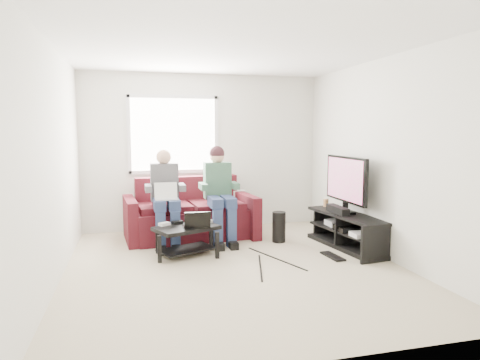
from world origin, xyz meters
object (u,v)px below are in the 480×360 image
tv (346,181)px  subwoofer (279,227)px  coffee_table (187,234)px  end_table (239,211)px  sofa (190,216)px  tv_stand (348,233)px

tv → subwoofer: size_ratio=2.42×
coffee_table → end_table: (1.06, 1.39, 0.00)m
sofa → subwoofer: (1.25, -0.63, -0.11)m
sofa → end_table: 0.97m
sofa → end_table: bearing=23.6°
coffee_table → tv_stand: bearing=-4.3°
sofa → subwoofer: 1.40m
tv_stand → end_table: end_table is taller
sofa → end_table: sofa is taller
coffee_table → end_table: end_table is taller
tv → subwoofer: tv is taller
tv → sofa: bearing=152.8°
subwoofer → sofa: bearing=153.4°
sofa → tv_stand: bearing=-29.3°
sofa → tv: size_ratio=1.86×
sofa → coffee_table: (-0.18, -1.01, -0.04)m
coffee_table → subwoofer: (1.43, 0.38, -0.07)m
coffee_table → end_table: bearing=52.6°
tv_stand → subwoofer: bearing=146.9°
tv → coffee_table: bearing=178.2°
subwoofer → end_table: end_table is taller
tv_stand → subwoofer: (-0.85, 0.55, 0.01)m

